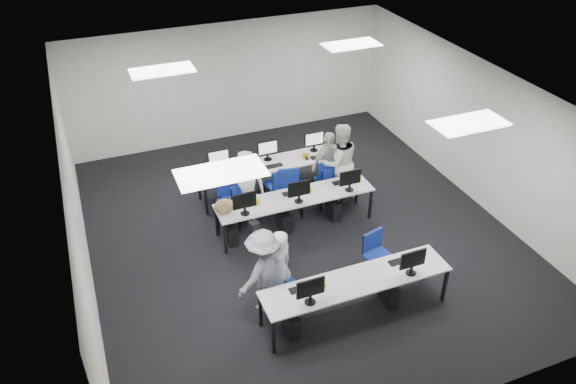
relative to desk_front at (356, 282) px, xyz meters
name	(u,v)px	position (x,y,z in m)	size (l,w,h in m)	color
room	(300,168)	(0.00, 2.40, 0.82)	(9.00, 9.02, 3.00)	black
ceiling_panels	(301,94)	(0.00, 2.40, 2.30)	(5.20, 4.60, 0.02)	white
desk_front	(356,282)	(0.00, 0.00, 0.00)	(3.20, 0.70, 0.73)	silver
desk_mid	(295,199)	(0.00, 2.60, 0.00)	(3.20, 0.70, 0.73)	silver
desk_back	(271,165)	(0.00, 4.00, 0.00)	(3.20, 0.70, 0.73)	silver
equipment_front	(345,301)	(-0.19, -0.02, -0.32)	(2.51, 0.41, 1.19)	#0C1E9D
equipment_mid	(287,215)	(-0.19, 2.58, -0.32)	(2.91, 0.41, 1.19)	white
equipment_back	(279,176)	(0.19, 4.02, -0.32)	(2.91, 0.41, 1.19)	white
chair_0	(283,292)	(-1.03, 0.62, -0.41)	(0.55, 0.57, 0.86)	navy
chair_1	(378,264)	(0.79, 0.65, -0.39)	(0.56, 0.59, 0.92)	navy
chair_2	(229,212)	(-1.22, 3.19, -0.38)	(0.59, 0.62, 0.95)	navy
chair_3	(290,200)	(0.10, 3.12, -0.38)	(0.55, 0.59, 0.95)	navy
chair_4	(329,193)	(0.98, 3.08, -0.38)	(0.56, 0.59, 0.94)	navy
chair_5	(235,204)	(-1.00, 3.46, -0.42)	(0.50, 0.53, 0.81)	navy
chair_6	(277,192)	(-0.02, 3.54, -0.40)	(0.49, 0.52, 0.89)	navy
chair_7	(325,187)	(1.03, 3.38, -0.42)	(0.42, 0.45, 0.81)	navy
handbag	(224,206)	(-1.45, 2.58, 0.21)	(0.39, 0.25, 0.32)	olive
student_0	(279,268)	(-1.07, 0.74, 0.06)	(0.54, 0.35, 1.48)	silver
student_1	(339,162)	(1.28, 3.28, 0.19)	(0.85, 0.66, 1.75)	silver
student_2	(247,185)	(-0.77, 3.33, 0.07)	(0.74, 0.48, 1.51)	silver
student_3	(327,164)	(1.13, 3.52, 0.06)	(0.87, 0.36, 1.49)	silver
photographer	(264,271)	(-1.34, 0.70, 0.10)	(1.01, 0.58, 1.57)	gray
dslr_camera	(255,225)	(-1.41, 0.87, 0.94)	(0.14, 0.18, 0.10)	black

